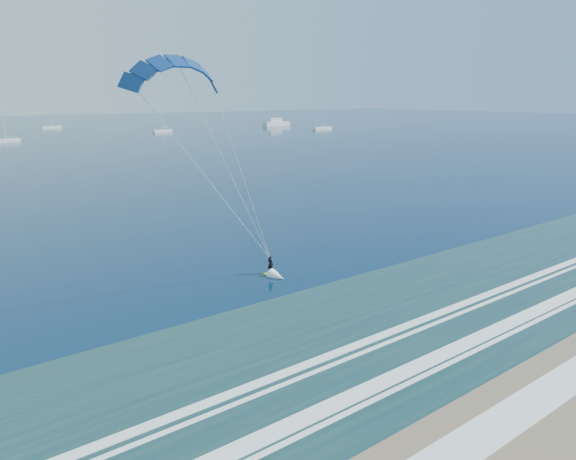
# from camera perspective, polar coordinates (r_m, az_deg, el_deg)

# --- Properties ---
(ground) EXTENTS (900.00, 900.00, 0.00)m
(ground) POSITION_cam_1_polar(r_m,az_deg,el_deg) (33.54, 27.68, -14.38)
(ground) COLOR #082B48
(ground) RESTS_ON ground
(kitesurfer_rig) EXTENTS (15.65, 7.36, 18.83)m
(kitesurfer_rig) POSITION_cam_1_polar(r_m,az_deg,el_deg) (38.49, -6.33, 5.95)
(kitesurfer_rig) COLOR #CFDF1A
(kitesurfer_rig) RESTS_ON ground
(motor_yacht) EXTENTS (14.85, 3.96, 6.16)m
(motor_yacht) POSITION_cam_1_polar(r_m,az_deg,el_deg) (272.38, -1.33, 11.81)
(motor_yacht) COLOR silver
(motor_yacht) RESTS_ON ground
(sailboat_3) EXTENTS (8.14, 2.40, 11.37)m
(sailboat_3) POSITION_cam_1_polar(r_m,az_deg,el_deg) (200.53, -28.87, 8.72)
(sailboat_3) COLOR silver
(sailboat_3) RESTS_ON ground
(sailboat_4) EXTENTS (8.66, 2.40, 11.78)m
(sailboat_4) POSITION_cam_1_polar(r_m,az_deg,el_deg) (276.28, -24.83, 10.34)
(sailboat_4) COLOR silver
(sailboat_4) RESTS_ON ground
(sailboat_5) EXTENTS (8.04, 2.40, 11.07)m
(sailboat_5) POSITION_cam_1_polar(r_m,az_deg,el_deg) (230.31, -13.78, 10.64)
(sailboat_5) COLOR silver
(sailboat_5) RESTS_ON ground
(sailboat_6) EXTENTS (10.06, 2.40, 13.45)m
(sailboat_6) POSITION_cam_1_polar(r_m,az_deg,el_deg) (244.95, 3.84, 11.25)
(sailboat_6) COLOR silver
(sailboat_6) RESTS_ON ground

